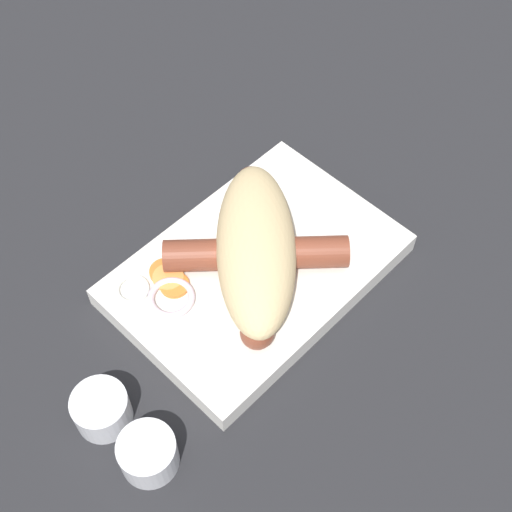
# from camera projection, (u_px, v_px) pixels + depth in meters

# --- Properties ---
(ground_plane) EXTENTS (3.00, 3.00, 0.00)m
(ground_plane) POSITION_uv_depth(u_px,v_px,m) (256.00, 276.00, 0.62)
(ground_plane) COLOR #232326
(food_tray) EXTENTS (0.24, 0.16, 0.02)m
(food_tray) POSITION_uv_depth(u_px,v_px,m) (256.00, 269.00, 0.61)
(food_tray) COLOR silver
(food_tray) RESTS_ON ground_plane
(bread_roll) EXTENTS (0.17, 0.17, 0.05)m
(bread_roll) POSITION_uv_depth(u_px,v_px,m) (258.00, 251.00, 0.58)
(bread_roll) COLOR #DBBC84
(bread_roll) RESTS_ON food_tray
(sausage) EXTENTS (0.13, 0.14, 0.03)m
(sausage) POSITION_uv_depth(u_px,v_px,m) (254.00, 251.00, 0.59)
(sausage) COLOR brown
(sausage) RESTS_ON food_tray
(pickled_veggies) EXTENTS (0.06, 0.06, 0.01)m
(pickled_veggies) POSITION_uv_depth(u_px,v_px,m) (165.00, 289.00, 0.59)
(pickled_veggies) COLOR orange
(pickled_veggies) RESTS_ON food_tray
(condiment_cup_near) EXTENTS (0.04, 0.04, 0.03)m
(condiment_cup_near) POSITION_uv_depth(u_px,v_px,m) (102.00, 410.00, 0.54)
(condiment_cup_near) COLOR white
(condiment_cup_near) RESTS_ON ground_plane
(condiment_cup_far) EXTENTS (0.04, 0.04, 0.03)m
(condiment_cup_far) POSITION_uv_depth(u_px,v_px,m) (148.00, 455.00, 0.52)
(condiment_cup_far) COLOR white
(condiment_cup_far) RESTS_ON ground_plane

